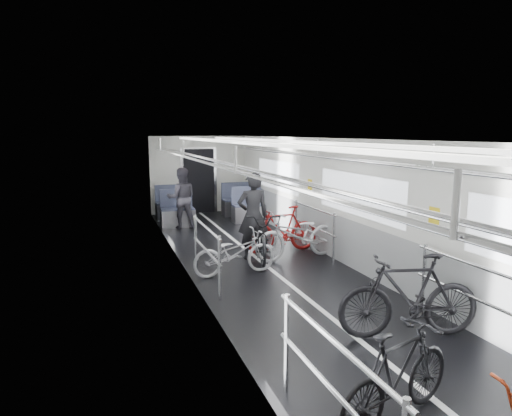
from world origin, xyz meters
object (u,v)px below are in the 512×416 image
Objects in this scene: person_seated at (182,198)px; bike_right_near at (409,296)px; bike_right_far at (282,229)px; bike_aisle at (261,235)px; bike_right_mid at (298,235)px; bike_left_far at (235,253)px; person_standing at (253,216)px; bike_left_mid at (398,375)px.

bike_right_near is at bearing 108.47° from person_seated.
person_seated reaches higher than bike_right_far.
bike_right_near is at bearing -68.50° from bike_aisle.
bike_right_mid is 0.61m from bike_right_far.
bike_aisle is at bearing -62.21° from bike_right_far.
bike_right_far reaches higher than bike_left_far.
person_standing is (0.64, 0.90, 0.47)m from bike_left_far.
person_standing is 3.55m from person_seated.
person_standing is at bearing -73.20° from bike_right_far.
bike_right_mid reaches higher than bike_left_far.
person_standing reaches higher than bike_right_mid.
bike_right_mid is 1.01× the size of bike_aisle.
person_seated is at bearing -2.14° from bike_left_far.
bike_right_near is 1.02× the size of person_standing.
bike_left_mid is 0.83× the size of bike_right_near.
bike_right_near is at bearing -11.72° from bike_right_mid.
person_standing reaches higher than person_seated.
bike_aisle is (-0.56, 3.92, -0.04)m from bike_right_near.
bike_right_mid is (0.15, 3.68, -0.04)m from bike_right_near.
bike_left_mid is at bearing 177.43° from bike_left_far.
bike_left_mid reaches higher than bike_left_far.
bike_aisle is 3.69m from person_seated.
bike_right_far is at bearing 43.94° from bike_aisle.
bike_left_mid is 0.96× the size of bike_left_far.
bike_aisle reaches higher than bike_left_mid.
bike_left_mid is 5.24m from bike_right_mid.
bike_right_near is (1.33, -3.12, 0.13)m from bike_left_far.
person_standing is (0.47, 5.41, 0.43)m from bike_left_mid.
bike_aisle is at bearing -117.80° from bike_right_mid.
person_standing is at bearing -156.56° from bike_right_near.
person_standing is 1.09× the size of person_seated.
person_standing is at bearing 110.65° from person_seated.
person_standing is at bearing -121.29° from bike_right_mid.
bike_left_mid is 0.79× the size of bike_aisle.
bike_left_far is at bearing -78.39° from bike_right_mid.
person_seated reaches higher than bike_aisle.
bike_right_far is at bearing -157.56° from person_standing.
bike_right_near is 7.62m from person_seated.
bike_left_far is at bearing -120.45° from bike_aisle.
bike_right_far is 0.94× the size of person_standing.
bike_right_near reaches higher than bike_aisle.
bike_right_near is at bearing -3.56° from bike_right_far.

